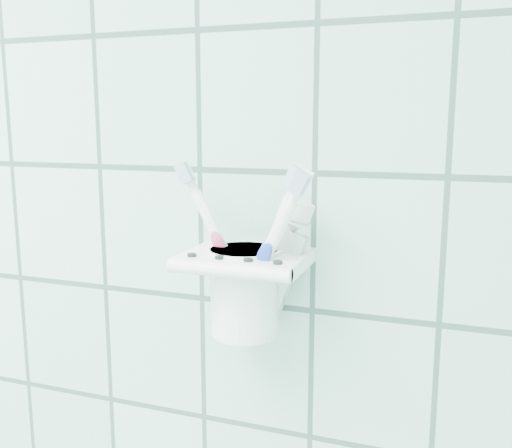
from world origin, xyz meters
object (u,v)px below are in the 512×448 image
(toothbrush_pink, at_px, (259,236))
(cup, at_px, (245,288))
(toothpaste_tube, at_px, (257,250))
(toothbrush_blue, at_px, (238,241))
(toothbrush_orange, at_px, (230,234))
(holder_bracket, at_px, (246,261))

(toothbrush_pink, bearing_deg, cup, -146.58)
(toothpaste_tube, bearing_deg, toothbrush_blue, -124.74)
(toothbrush_pink, relative_size, toothbrush_blue, 1.01)
(toothbrush_pink, relative_size, toothbrush_orange, 0.97)
(holder_bracket, height_order, toothbrush_orange, toothbrush_orange)
(toothbrush_pink, xyz_separation_m, toothbrush_blue, (-0.02, -0.02, -0.00))
(cup, xyz_separation_m, toothbrush_pink, (0.01, 0.01, 0.06))
(toothbrush_blue, bearing_deg, toothbrush_pink, 75.38)
(cup, distance_m, toothbrush_blue, 0.06)
(cup, relative_size, toothbrush_pink, 0.50)
(holder_bracket, xyz_separation_m, toothbrush_orange, (-0.02, -0.00, 0.03))
(cup, xyz_separation_m, toothpaste_tube, (0.01, 0.01, 0.04))
(toothbrush_pink, bearing_deg, toothbrush_orange, -153.60)
(toothbrush_pink, bearing_deg, holder_bracket, -128.33)
(holder_bracket, distance_m, toothbrush_pink, 0.03)
(toothbrush_pink, distance_m, toothbrush_orange, 0.03)
(toothpaste_tube, bearing_deg, toothbrush_orange, -148.63)
(toothbrush_blue, relative_size, toothbrush_orange, 0.96)
(cup, distance_m, toothbrush_pink, 0.06)
(cup, bearing_deg, toothpaste_tube, 28.74)
(holder_bracket, bearing_deg, toothbrush_blue, -133.80)
(cup, height_order, toothbrush_orange, toothbrush_orange)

